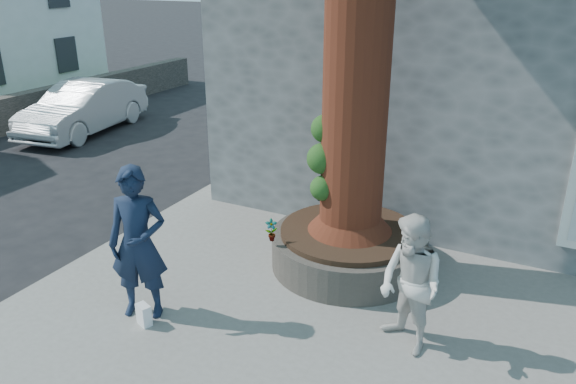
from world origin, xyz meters
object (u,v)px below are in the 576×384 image
at_px(planter, 349,248).
at_px(man, 138,243).
at_px(woman, 411,285).
at_px(car_silver, 84,108).

relative_size(planter, man, 1.14).
height_order(man, woman, man).
xyz_separation_m(man, woman, (3.23, 0.85, -0.17)).
xyz_separation_m(planter, man, (-1.90, -2.37, 0.71)).
distance_m(planter, man, 3.12).
bearing_deg(planter, car_silver, 157.15).
xyz_separation_m(planter, car_silver, (-9.40, 3.96, 0.28)).
bearing_deg(man, woman, -8.87).
bearing_deg(man, car_silver, 116.09).
bearing_deg(woman, car_silver, -173.63).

